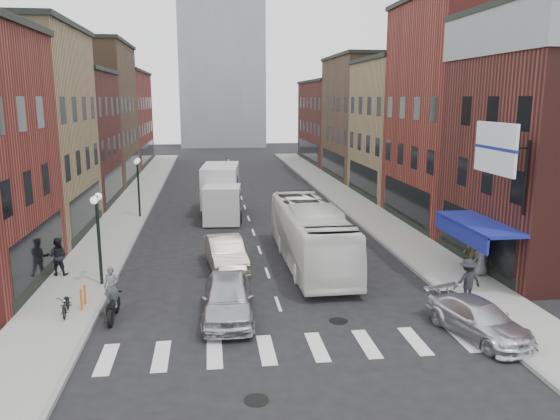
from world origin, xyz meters
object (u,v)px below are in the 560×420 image
object	(u,v)px
billboard_sign	(497,150)
transit_bus	(310,234)
bike_rack	(83,297)
parked_bicycle	(66,304)
ped_right_c	(481,257)
ped_right_b	(475,253)
streetlamp_far	(138,176)
ped_left_solo	(58,256)
streetlamp_near	(98,222)
sedan_left_far	(226,253)
ped_right_a	(467,281)
box_truck	(221,192)
curb_car	(479,319)
motorcycle_rider	(112,295)
sedan_left_near	(228,298)

from	to	relation	value
billboard_sign	transit_bus	size ratio (longest dim) A/B	0.34
bike_rack	parked_bicycle	distance (m)	0.83
transit_bus	ped_right_c	xyz separation A→B (m)	(7.33, -3.23, -0.53)
billboard_sign	ped_right_b	size ratio (longest dim) A/B	2.10
streetlamp_far	ped_right_b	world-z (taller)	streetlamp_far
transit_bus	ped_left_solo	world-z (taller)	transit_bus
streetlamp_near	sedan_left_far	distance (m)	6.21
parked_bicycle	ped_right_a	size ratio (longest dim) A/B	0.86
ped_right_c	box_truck	bearing A→B (deg)	-69.85
streetlamp_far	ped_right_b	bearing A→B (deg)	-40.29
streetlamp_far	curb_car	world-z (taller)	streetlamp_far
sedan_left_far	ped_right_c	bearing A→B (deg)	-21.30
motorcycle_rider	transit_bus	bearing A→B (deg)	40.29
box_truck	sedan_left_far	distance (m)	12.15
sedan_left_far	motorcycle_rider	bearing A→B (deg)	-133.67
transit_bus	sedan_left_far	size ratio (longest dim) A/B	2.36
bike_rack	box_truck	bearing A→B (deg)	71.03
sedan_left_near	transit_bus	bearing A→B (deg)	58.14
bike_rack	transit_bus	world-z (taller)	transit_bus
sedan_left_near	sedan_left_far	size ratio (longest dim) A/B	1.02
bike_rack	box_truck	xyz separation A→B (m)	(5.78, 16.81, 1.15)
ped_left_solo	parked_bicycle	bearing A→B (deg)	115.15
streetlamp_near	ped_right_a	distance (m)	15.49
streetlamp_near	curb_car	bearing A→B (deg)	-26.38
motorcycle_rider	ped_right_c	size ratio (longest dim) A/B	1.23
streetlamp_far	curb_car	xyz separation A→B (m)	(13.90, -20.89, -2.29)
motorcycle_rider	sedan_left_far	world-z (taller)	motorcycle_rider
sedan_left_near	ped_right_b	distance (m)	12.25
streetlamp_far	billboard_sign	bearing A→B (deg)	-47.59
ped_right_b	ped_right_c	size ratio (longest dim) A/B	1.05
motorcycle_rider	ped_right_c	xyz separation A→B (m)	(15.90, 2.72, 0.02)
streetlamp_near	motorcycle_rider	bearing A→B (deg)	-73.72
sedan_left_near	ped_right_a	distance (m)	9.46
billboard_sign	sedan_left_near	bearing A→B (deg)	-176.29
ped_right_a	ped_right_b	size ratio (longest dim) A/B	1.01
streetlamp_far	streetlamp_near	bearing A→B (deg)	-90.00
billboard_sign	sedan_left_far	size ratio (longest dim) A/B	0.80
billboard_sign	bike_rack	bearing A→B (deg)	177.17
curb_car	ped_right_c	xyz separation A→B (m)	(3.10, 5.84, 0.37)
ped_right_a	ped_right_c	xyz separation A→B (m)	(2.20, 3.12, -0.05)
transit_bus	ped_right_c	size ratio (longest dim) A/B	6.47
streetlamp_near	ped_left_solo	bearing A→B (deg)	144.57
streetlamp_near	streetlamp_far	distance (m)	14.00
streetlamp_near	streetlamp_far	bearing A→B (deg)	90.00
streetlamp_far	bike_rack	bearing A→B (deg)	-90.69
ped_right_a	sedan_left_near	bearing A→B (deg)	-6.79
streetlamp_near	ped_right_b	world-z (taller)	streetlamp_near
box_truck	sedan_left_near	xyz separation A→B (m)	(-0.23, -18.30, -0.90)
curb_car	ped_right_c	size ratio (longest dim) A/B	2.55
bike_rack	ped_right_a	world-z (taller)	ped_right_a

